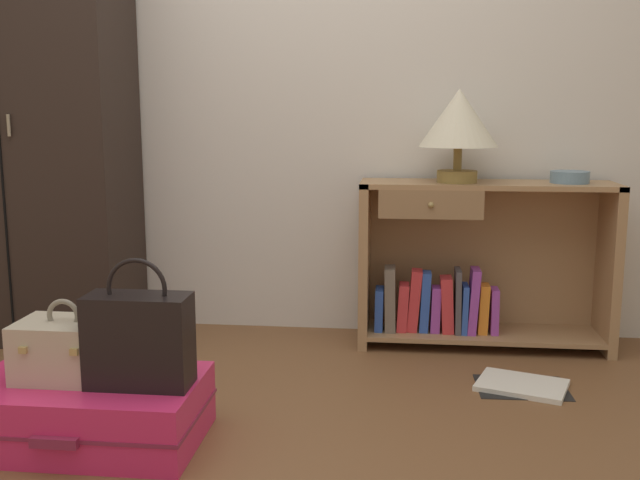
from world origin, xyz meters
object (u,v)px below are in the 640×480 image
object	(u,v)px
table_lamp	(459,121)
open_book_on_floor	(522,386)
wardrobe	(26,124)
bookshelf	(471,269)
suitcase_large	(88,411)
bowl	(570,177)
handbag	(139,339)
train_case	(66,349)

from	to	relation	value
table_lamp	open_book_on_floor	bearing A→B (deg)	-64.48
wardrobe	open_book_on_floor	world-z (taller)	wardrobe
bookshelf	suitcase_large	world-z (taller)	bookshelf
wardrobe	bowl	world-z (taller)	wardrobe
suitcase_large	wardrobe	bearing A→B (deg)	123.47
suitcase_large	open_book_on_floor	xyz separation A→B (m)	(1.43, 0.61, -0.09)
table_lamp	bookshelf	bearing A→B (deg)	24.64
open_book_on_floor	wardrobe	bearing A→B (deg)	168.33
handbag	open_book_on_floor	distance (m)	1.44
table_lamp	train_case	xyz separation A→B (m)	(-1.26, -1.08, -0.69)
handbag	bowl	bearing A→B (deg)	37.51
open_book_on_floor	handbag	bearing A→B (deg)	-152.91
table_lamp	open_book_on_floor	world-z (taller)	table_lamp
train_case	table_lamp	bearing A→B (deg)	40.46
bowl	train_case	world-z (taller)	bowl
bowl	table_lamp	bearing A→B (deg)	-177.29
train_case	handbag	distance (m)	0.26
train_case	wardrobe	bearing A→B (deg)	121.22
table_lamp	suitcase_large	xyz separation A→B (m)	(-1.20, -1.09, -0.88)
bookshelf	train_case	world-z (taller)	bookshelf
wardrobe	table_lamp	world-z (taller)	wardrobe
bowl	open_book_on_floor	world-z (taller)	bowl
bookshelf	handbag	world-z (taller)	bookshelf
bookshelf	suitcase_large	xyz separation A→B (m)	(-1.28, -1.13, -0.24)
bookshelf	table_lamp	bearing A→B (deg)	-155.36
bowl	train_case	xyz separation A→B (m)	(-1.73, -1.10, -0.45)
bowl	handbag	world-z (taller)	bowl
wardrobe	table_lamp	xyz separation A→B (m)	(1.89, 0.04, 0.02)
train_case	open_book_on_floor	distance (m)	1.63
suitcase_large	train_case	distance (m)	0.21
wardrobe	handbag	distance (m)	1.52
bowl	handbag	bearing A→B (deg)	-142.49
train_case	bowl	bearing A→B (deg)	32.39
suitcase_large	handbag	size ratio (longest dim) A/B	1.81
bookshelf	wardrobe	bearing A→B (deg)	-177.72
wardrobe	train_case	world-z (taller)	wardrobe
table_lamp	suitcase_large	distance (m)	1.85
table_lamp	open_book_on_floor	xyz separation A→B (m)	(0.23, -0.48, -0.97)
open_book_on_floor	bookshelf	bearing A→B (deg)	106.30
table_lamp	bowl	world-z (taller)	table_lamp
table_lamp	handbag	xyz separation A→B (m)	(-1.01, -1.12, -0.63)
bookshelf	open_book_on_floor	world-z (taller)	bookshelf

